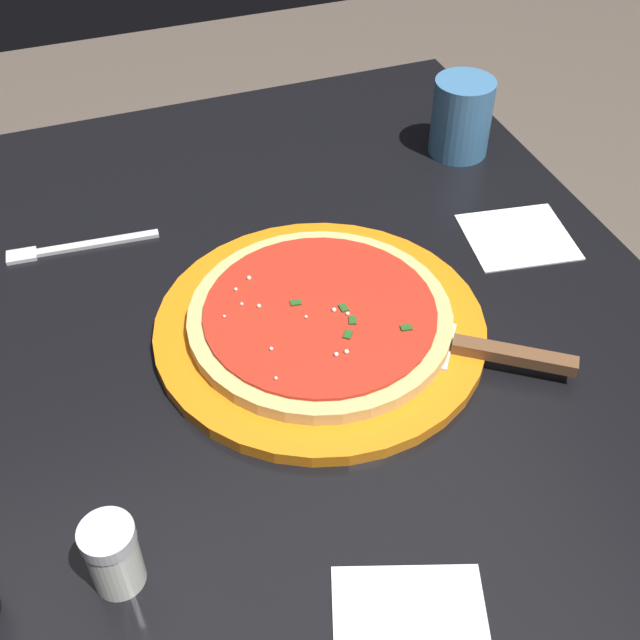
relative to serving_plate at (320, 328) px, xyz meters
The scene contains 8 objects.
restaurant_table 0.13m from the serving_plate, 99.48° to the left, with size 1.13×0.90×0.73m.
serving_plate is the anchor object (origin of this frame).
pizza 0.02m from the serving_plate, 160.62° to the left, with size 0.29×0.29×0.02m.
pizza_server 0.17m from the serving_plate, 125.35° to the right, with size 0.16×0.20×0.01m.
cup_tall_drink 0.43m from the serving_plate, 47.92° to the right, with size 0.08×0.08×0.11m, color teal.
napkin_folded_right 0.30m from the serving_plate, 75.53° to the right, with size 0.12×0.13×0.00m, color white.
fork 0.34m from the serving_plate, 43.89° to the left, with size 0.03×0.19×0.00m.
parmesan_shaker 0.34m from the serving_plate, 130.23° to the left, with size 0.05×0.05×0.07m.
Camera 1 is at (-0.60, 0.18, 1.37)m, focal length 45.98 mm.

